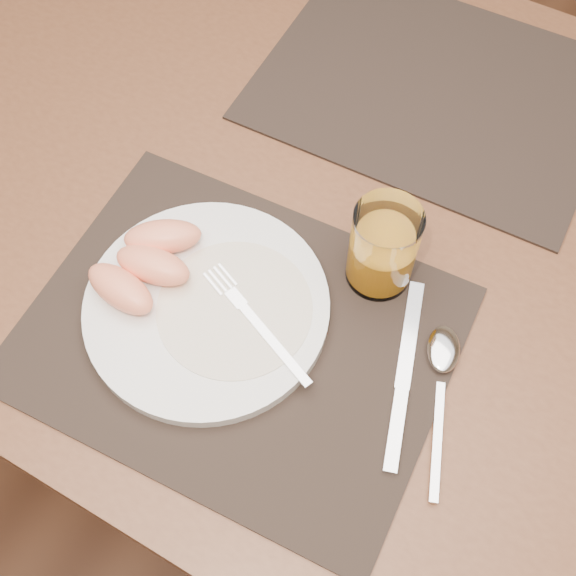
# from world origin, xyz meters

# --- Properties ---
(ground) EXTENTS (5.00, 5.00, 0.00)m
(ground) POSITION_xyz_m (0.00, 0.00, 0.00)
(ground) COLOR #55311D
(ground) RESTS_ON ground
(table) EXTENTS (1.40, 0.90, 0.75)m
(table) POSITION_xyz_m (0.00, 0.00, 0.67)
(table) COLOR brown
(table) RESTS_ON ground
(placemat_near) EXTENTS (0.47, 0.38, 0.00)m
(placemat_near) POSITION_xyz_m (-0.02, -0.22, 0.75)
(placemat_near) COLOR black
(placemat_near) RESTS_ON table
(placemat_far) EXTENTS (0.46, 0.36, 0.00)m
(placemat_far) POSITION_xyz_m (0.02, 0.22, 0.75)
(placemat_far) COLOR black
(placemat_far) RESTS_ON table
(plate) EXTENTS (0.27, 0.27, 0.02)m
(plate) POSITION_xyz_m (-0.07, -0.21, 0.76)
(plate) COLOR white
(plate) RESTS_ON placemat_near
(plate_dressing) EXTENTS (0.17, 0.17, 0.00)m
(plate_dressing) POSITION_xyz_m (-0.04, -0.20, 0.77)
(plate_dressing) COLOR white
(plate_dressing) RESTS_ON plate
(fork) EXTENTS (0.17, 0.08, 0.00)m
(fork) POSITION_xyz_m (-0.02, -0.20, 0.77)
(fork) COLOR silver
(fork) RESTS_ON plate
(knife) EXTENTS (0.08, 0.21, 0.01)m
(knife) POSITION_xyz_m (0.16, -0.19, 0.76)
(knife) COLOR silver
(knife) RESTS_ON placemat_near
(spoon) EXTENTS (0.09, 0.19, 0.01)m
(spoon) POSITION_xyz_m (0.19, -0.14, 0.76)
(spoon) COLOR silver
(spoon) RESTS_ON placemat_near
(juice_glass) EXTENTS (0.07, 0.07, 0.11)m
(juice_glass) POSITION_xyz_m (0.08, -0.08, 0.80)
(juice_glass) COLOR white
(juice_glass) RESTS_ON placemat_near
(grapefruit_wedges) EXTENTS (0.11, 0.15, 0.03)m
(grapefruit_wedges) POSITION_xyz_m (-0.14, -0.21, 0.79)
(grapefruit_wedges) COLOR #FF9268
(grapefruit_wedges) RESTS_ON plate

